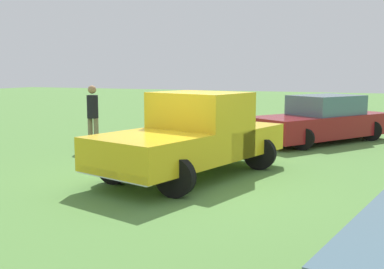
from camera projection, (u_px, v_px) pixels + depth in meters
name	position (u px, v px, depth m)	size (l,w,h in m)	color
ground_plane	(187.00, 181.00, 9.48)	(80.00, 80.00, 0.00)	#54843D
pickup_truck	(195.00, 133.00, 9.93)	(3.05, 5.00, 1.79)	black
sedan_far	(322.00, 121.00, 14.60)	(4.06, 4.97, 1.47)	black
person_bystander	(93.00, 113.00, 13.34)	(0.34, 0.32, 1.82)	#7A6B51
traffic_cone	(199.00, 135.00, 14.20)	(0.32, 0.32, 0.55)	orange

